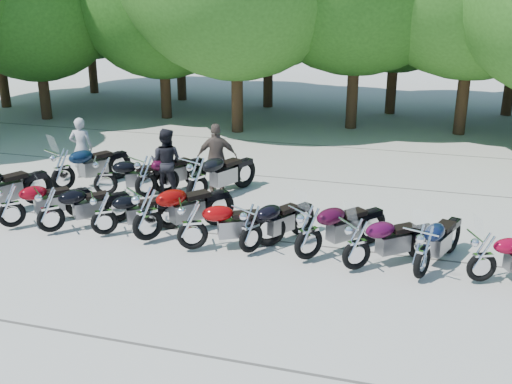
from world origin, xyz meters
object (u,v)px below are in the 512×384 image
(motorcycle_1, at_px, (10,204))
(motorcycle_6, at_px, (251,227))
(motorcycle_2, at_px, (50,209))
(motorcycle_10, at_px, (483,256))
(motorcycle_13, at_px, (62,169))
(motorcycle_15, at_px, (145,176))
(motorcycle_3, at_px, (104,213))
(motorcycle_14, at_px, (105,175))
(rider_0, at_px, (81,148))
(motorcycle_4, at_px, (147,213))
(motorcycle_9, at_px, (423,250))
(rider_2, at_px, (217,158))
(rider_1, at_px, (166,162))
(motorcycle_16, at_px, (197,178))
(motorcycle_5, at_px, (192,224))
(motorcycle_7, at_px, (309,231))
(motorcycle_8, at_px, (357,243))

(motorcycle_1, height_order, motorcycle_6, motorcycle_6)
(motorcycle_2, relative_size, motorcycle_6, 1.00)
(motorcycle_10, xyz_separation_m, motorcycle_13, (-10.51, 2.41, 0.11))
(motorcycle_2, height_order, motorcycle_15, motorcycle_15)
(motorcycle_3, bearing_deg, motorcycle_15, -30.46)
(motorcycle_2, relative_size, motorcycle_14, 1.00)
(motorcycle_13, xyz_separation_m, rider_0, (-0.25, 1.39, 0.20))
(motorcycle_1, bearing_deg, motorcycle_4, -134.38)
(motorcycle_6, relative_size, motorcycle_9, 0.98)
(motorcycle_10, xyz_separation_m, rider_2, (-6.59, 3.78, 0.36))
(motorcycle_3, height_order, motorcycle_4, motorcycle_4)
(motorcycle_6, relative_size, rider_1, 1.21)
(motorcycle_13, xyz_separation_m, motorcycle_16, (3.81, 0.16, 0.02))
(motorcycle_4, bearing_deg, motorcycle_15, -25.04)
(motorcycle_4, bearing_deg, motorcycle_1, 40.87)
(motorcycle_14, height_order, rider_0, rider_0)
(motorcycle_3, height_order, motorcycle_5, motorcycle_5)
(motorcycle_5, relative_size, motorcycle_16, 0.90)
(motorcycle_13, relative_size, motorcycle_15, 1.05)
(motorcycle_1, xyz_separation_m, motorcycle_9, (9.10, 0.01, 0.01))
(motorcycle_10, height_order, rider_1, rider_1)
(motorcycle_6, bearing_deg, motorcycle_2, 32.95)
(motorcycle_7, xyz_separation_m, rider_2, (-3.29, 3.74, 0.26))
(motorcycle_1, relative_size, motorcycle_5, 0.96)
(motorcycle_15, relative_size, rider_1, 1.29)
(motorcycle_13, bearing_deg, motorcycle_4, 174.36)
(motorcycle_7, relative_size, motorcycle_10, 1.16)
(rider_0, bearing_deg, motorcycle_13, 80.77)
(motorcycle_13, height_order, motorcycle_15, motorcycle_13)
(motorcycle_9, height_order, rider_2, rider_2)
(motorcycle_1, relative_size, rider_1, 1.20)
(motorcycle_1, relative_size, motorcycle_14, 1.00)
(motorcycle_16, bearing_deg, motorcycle_9, 178.68)
(motorcycle_2, height_order, motorcycle_16, motorcycle_16)
(motorcycle_13, distance_m, motorcycle_16, 3.81)
(motorcycle_3, distance_m, motorcycle_7, 4.61)
(motorcycle_16, xyz_separation_m, rider_2, (0.11, 1.20, 0.23))
(motorcycle_4, height_order, motorcycle_14, motorcycle_4)
(motorcycle_4, height_order, motorcycle_15, motorcycle_4)
(motorcycle_5, height_order, rider_0, rider_0)
(motorcycle_7, height_order, motorcycle_9, motorcycle_7)
(motorcycle_13, bearing_deg, motorcycle_5, 179.34)
(motorcycle_14, bearing_deg, motorcycle_10, -131.85)
(motorcycle_14, xyz_separation_m, rider_1, (1.45, 0.69, 0.29))
(motorcycle_2, xyz_separation_m, motorcycle_16, (2.43, 2.76, 0.09))
(motorcycle_1, xyz_separation_m, rider_1, (2.39, 3.28, 0.29))
(motorcycle_9, height_order, rider_0, rider_0)
(motorcycle_1, distance_m, motorcycle_13, 2.61)
(motorcycle_2, xyz_separation_m, motorcycle_7, (5.83, 0.22, 0.06))
(motorcycle_10, bearing_deg, motorcycle_8, 70.02)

